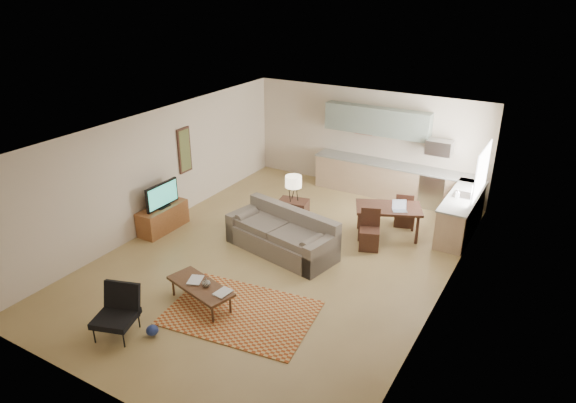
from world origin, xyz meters
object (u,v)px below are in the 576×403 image
Objects in this scene: sofa at (281,233)px; armchair at (115,314)px; tv_credenza at (163,218)px; console_table at (293,215)px; dining_table at (387,221)px; coffee_table at (201,294)px.

sofa reaches higher than armchair.
console_table is at bearing 29.19° from tv_credenza.
tv_credenza is at bearing 103.39° from armchair.
console_table is (0.61, 4.70, -0.03)m from armchair.
armchair is at bearing -139.51° from dining_table.
armchair is 6.09m from dining_table.
dining_table is (1.93, 4.16, 0.16)m from coffee_table.
tv_credenza is 2.99m from console_table.
dining_table is at bearing 58.27° from sofa.
sofa is at bearing 98.61° from coffee_table.
sofa is at bearing -86.18° from console_table.
console_table reaches higher than tv_credenza.
tv_credenza is at bearing -158.86° from sofa.
dining_table is (2.56, 5.52, -0.05)m from armchair.
armchair is 3.81m from tv_credenza.
coffee_table is (-0.24, -2.37, -0.23)m from sofa.
coffee_table is 0.94× the size of dining_table.
coffee_table is at bearing -100.97° from console_table.
sofa reaches higher than dining_table.
sofa is 3.83m from armchair.
console_table is at bearing 178.13° from dining_table.
tv_credenza is at bearing -178.09° from dining_table.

